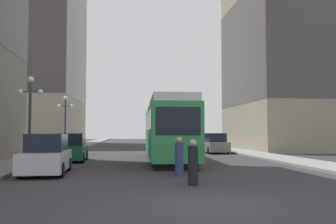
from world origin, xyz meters
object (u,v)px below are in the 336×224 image
(parked_car_left_mid, at_px, (72,148))
(pedestrian_crossing_near, at_px, (179,158))
(transit_bus, at_px, (176,132))
(lamp_post_left_far, at_px, (65,115))
(streetcar, at_px, (167,129))
(parked_car_left_near, at_px, (47,155))
(pedestrian_crossing_far, at_px, (193,164))
(parked_car_right_far, at_px, (215,144))
(lamp_post_left_near, at_px, (30,105))

(parked_car_left_mid, height_order, pedestrian_crossing_near, parked_car_left_mid)
(transit_bus, height_order, lamp_post_left_far, lamp_post_left_far)
(streetcar, xyz_separation_m, parked_car_left_mid, (-6.29, 0.41, -1.26))
(parked_car_left_near, bearing_deg, streetcar, 46.08)
(pedestrian_crossing_far, bearing_deg, lamp_post_left_far, -159.00)
(parked_car_right_far, bearing_deg, streetcar, 59.18)
(streetcar, bearing_deg, lamp_post_left_near, -160.08)
(streetcar, height_order, parked_car_left_mid, streetcar)
(streetcar, distance_m, pedestrian_crossing_near, 8.67)
(streetcar, relative_size, transit_bus, 1.05)
(pedestrian_crossing_near, xyz_separation_m, lamp_post_left_far, (-7.80, 17.94, 2.68))
(pedestrian_crossing_near, relative_size, lamp_post_left_far, 0.34)
(lamp_post_left_far, bearing_deg, parked_car_left_mid, -78.05)
(parked_car_right_far, bearing_deg, parked_car_left_mid, 36.10)
(parked_car_left_near, bearing_deg, parked_car_right_far, 51.29)
(transit_bus, bearing_deg, lamp_post_left_far, -140.25)
(pedestrian_crossing_near, bearing_deg, lamp_post_left_far, 84.72)
(transit_bus, xyz_separation_m, parked_car_left_mid, (-9.42, -18.98, -1.10))
(parked_car_left_mid, bearing_deg, lamp_post_left_near, -122.84)
(parked_car_left_mid, relative_size, lamp_post_left_near, 0.89)
(parked_car_left_near, relative_size, lamp_post_left_far, 0.94)
(transit_bus, bearing_deg, lamp_post_left_near, -118.82)
(streetcar, xyz_separation_m, parked_car_left_near, (-6.29, -7.17, -1.26))
(parked_car_left_mid, height_order, lamp_post_left_near, lamp_post_left_near)
(parked_car_left_mid, distance_m, lamp_post_left_far, 9.54)
(transit_bus, bearing_deg, parked_car_left_mid, -118.12)
(streetcar, distance_m, parked_car_left_near, 9.62)
(pedestrian_crossing_near, bearing_deg, streetcar, 58.65)
(parked_car_right_far, distance_m, pedestrian_crossing_near, 18.21)
(transit_bus, relative_size, lamp_post_left_far, 2.60)
(parked_car_left_mid, relative_size, pedestrian_crossing_far, 2.70)
(streetcar, height_order, lamp_post_left_far, lamp_post_left_far)
(pedestrian_crossing_near, bearing_deg, lamp_post_left_near, 114.45)
(parked_car_left_near, bearing_deg, pedestrian_crossing_near, -15.92)
(streetcar, bearing_deg, transit_bus, 82.30)
(parked_car_left_mid, height_order, lamp_post_left_far, lamp_post_left_far)
(transit_bus, height_order, parked_car_left_mid, transit_bus)
(streetcar, height_order, parked_car_left_near, streetcar)
(transit_bus, distance_m, pedestrian_crossing_near, 28.19)
(transit_bus, height_order, parked_car_right_far, transit_bus)
(streetcar, height_order, lamp_post_left_near, lamp_post_left_near)
(pedestrian_crossing_near, relative_size, lamp_post_left_near, 0.34)
(parked_car_right_far, bearing_deg, pedestrian_crossing_far, 74.96)
(parked_car_left_near, distance_m, pedestrian_crossing_far, 7.41)
(streetcar, distance_m, parked_car_left_mid, 6.43)
(parked_car_left_near, bearing_deg, transit_bus, 67.82)
(streetcar, relative_size, lamp_post_left_near, 2.75)
(pedestrian_crossing_near, distance_m, lamp_post_left_near, 10.10)
(pedestrian_crossing_near, xyz_separation_m, pedestrian_crossing_far, (0.09, -2.95, -0.02))
(pedestrian_crossing_far, distance_m, lamp_post_left_near, 12.11)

